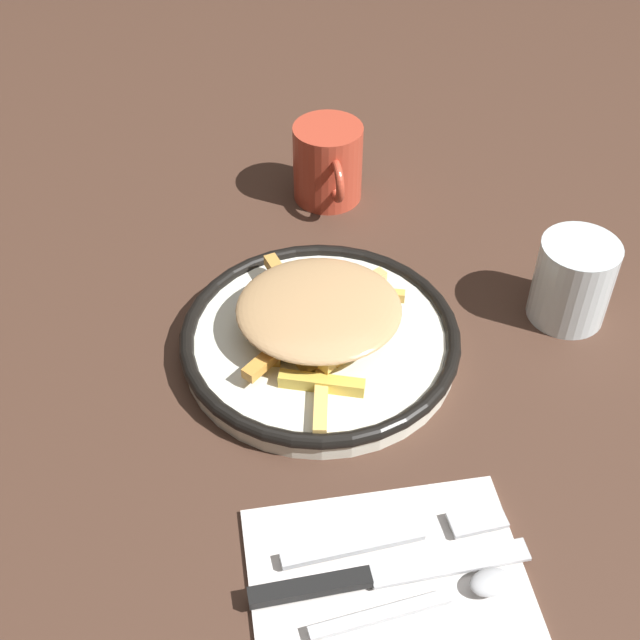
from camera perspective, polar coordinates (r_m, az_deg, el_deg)
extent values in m
plane|color=#472E22|center=(0.79, 0.00, -2.08)|extent=(2.60, 2.60, 0.00)
cylinder|color=silver|center=(0.79, 0.00, -1.58)|extent=(0.25, 0.25, 0.02)
torus|color=black|center=(0.78, 0.00, -1.06)|extent=(0.26, 0.26, 0.01)
cube|color=#F4C263|center=(0.72, 0.08, -5.03)|extent=(0.09, 0.03, 0.01)
cube|color=gold|center=(0.79, 0.98, 0.50)|extent=(0.08, 0.02, 0.01)
cube|color=#D18D42|center=(0.77, 0.03, -1.15)|extent=(0.08, 0.03, 0.01)
cube|color=#E2B04E|center=(0.80, 2.95, 1.85)|extent=(0.03, 0.08, 0.01)
cube|color=orange|center=(0.76, -0.44, -0.32)|extent=(0.07, 0.06, 0.01)
cube|color=#E4B154|center=(0.78, -2.42, 0.66)|extent=(0.05, 0.08, 0.01)
cube|color=gold|center=(0.75, -2.59, -1.79)|extent=(0.07, 0.08, 0.01)
cube|color=gold|center=(0.78, -1.04, -0.65)|extent=(0.09, 0.06, 0.01)
cube|color=#E9B067|center=(0.82, 2.68, 2.26)|extent=(0.04, 0.06, 0.01)
cube|color=gold|center=(0.73, 0.10, -4.29)|extent=(0.04, 0.07, 0.01)
cube|color=#DEB562|center=(0.76, -0.06, -0.50)|extent=(0.04, 0.08, 0.01)
cube|color=gold|center=(0.78, -0.27, -0.10)|extent=(0.06, 0.08, 0.01)
cube|color=gold|center=(0.80, -2.15, 2.23)|extent=(0.09, 0.03, 0.01)
cube|color=gold|center=(0.76, -1.50, -2.02)|extent=(0.05, 0.05, 0.01)
cube|color=gold|center=(0.81, 2.26, 1.83)|extent=(0.03, 0.06, 0.01)
cube|color=#ECBD5F|center=(0.79, 0.99, 0.53)|extent=(0.05, 0.06, 0.01)
cube|color=#E5B04D|center=(0.75, 2.22, -1.41)|extent=(0.06, 0.07, 0.01)
cube|color=gold|center=(0.78, -2.95, -0.49)|extent=(0.09, 0.03, 0.01)
cube|color=gold|center=(0.77, -2.22, -1.48)|extent=(0.09, 0.05, 0.01)
cube|color=#DEB265|center=(0.77, 0.03, -0.04)|extent=(0.07, 0.07, 0.01)
ellipsoid|color=tan|center=(0.76, 0.27, 0.83)|extent=(0.17, 0.17, 0.02)
cube|color=#276C1E|center=(0.73, -2.32, -0.86)|extent=(0.00, 0.00, 0.00)
cube|color=#386B21|center=(0.79, -2.93, 2.91)|extent=(0.00, 0.00, 0.00)
cube|color=#255F2D|center=(0.74, 3.38, -0.13)|extent=(0.00, 0.00, 0.00)
cube|color=#245F2D|center=(0.73, -1.09, -1.06)|extent=(0.00, 0.00, 0.00)
cube|color=silver|center=(0.65, 4.78, -16.95)|extent=(0.16, 0.21, 0.01)
cube|color=silver|center=(0.65, 2.24, -15.01)|extent=(0.02, 0.11, 0.01)
cube|color=silver|center=(0.68, 10.56, -13.12)|extent=(0.02, 0.04, 0.00)
cube|color=black|center=(0.63, -0.66, -17.57)|extent=(0.01, 0.09, 0.01)
cube|color=silver|center=(0.65, 8.77, -15.90)|extent=(0.02, 0.12, 0.00)
cube|color=silver|center=(0.63, 4.08, -19.22)|extent=(0.02, 0.10, 0.00)
ellipsoid|color=silver|center=(0.65, 11.46, -16.95)|extent=(0.02, 0.03, 0.01)
cylinder|color=silver|center=(0.83, 16.73, 2.48)|extent=(0.07, 0.07, 0.09)
cylinder|color=#BA402C|center=(0.96, 0.53, 10.57)|extent=(0.08, 0.08, 0.09)
torus|color=#BA402C|center=(0.92, 1.10, 9.37)|extent=(0.05, 0.01, 0.05)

